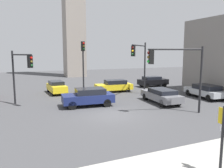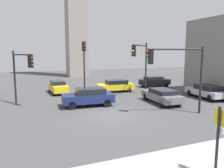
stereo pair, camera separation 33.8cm
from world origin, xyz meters
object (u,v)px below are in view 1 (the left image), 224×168
direction_sign (223,134)px  car_5 (88,97)px  traffic_light_2 (176,65)px  traffic_light_0 (140,58)px  car_1 (114,86)px  traffic_light_3 (83,58)px  traffic_light_1 (22,68)px  car_0 (153,81)px  car_6 (161,95)px  car_7 (57,87)px  car_3 (205,91)px

direction_sign → car_5: direction_sign is taller
direction_sign → traffic_light_2: size_ratio=0.51×
traffic_light_0 → car_1: bearing=-113.8°
traffic_light_3 → car_1: size_ratio=1.31×
traffic_light_1 → direction_sign: bearing=-8.7°
car_0 → car_6: size_ratio=0.87×
car_1 → car_6: car_1 is taller
direction_sign → traffic_light_3: size_ratio=0.45×
traffic_light_3 → car_7: traffic_light_3 is taller
traffic_light_2 → car_5: bearing=-27.8°
direction_sign → traffic_light_0: (4.98, 14.32, 2.29)m
direction_sign → car_3: (10.82, 11.18, -0.96)m
car_5 → car_7: (-1.51, 7.17, -0.07)m
traffic_light_0 → car_3: (5.84, -3.14, -3.25)m
direction_sign → car_7: (-2.55, 19.73, -0.95)m
direction_sign → car_0: direction_sign is taller
car_7 → car_0: bearing=87.1°
car_1 → traffic_light_3: bearing=12.7°
traffic_light_3 → car_6: (5.43, -6.39, -3.24)m
traffic_light_0 → traffic_light_3: size_ratio=0.99×
car_5 → car_3: bearing=178.2°
car_5 → traffic_light_1: bearing=-18.4°
car_7 → car_5: bearing=9.1°
traffic_light_2 → traffic_light_3: traffic_light_3 is taller
direction_sign → car_6: size_ratio=0.55×
car_0 → car_3: bearing=-84.1°
direction_sign → traffic_light_0: size_ratio=0.45×
car_1 → car_6: 7.13m
traffic_light_3 → car_0: (10.26, 2.24, -3.20)m
direction_sign → car_7: direction_sign is taller
traffic_light_0 → car_3: 7.39m
traffic_light_3 → traffic_light_1: bearing=-74.8°
traffic_light_1 → car_0: traffic_light_1 is taller
direction_sign → car_6: direction_sign is taller
direction_sign → car_3: bearing=49.2°
car_0 → car_5: 13.33m
car_0 → car_5: size_ratio=0.90×
car_6 → traffic_light_0: bearing=11.3°
car_5 → car_1: bearing=-126.6°
car_1 → car_3: 9.82m
traffic_light_3 → car_3: (10.87, -6.29, -3.22)m
traffic_light_0 → car_6: bearing=55.4°
car_3 → car_7: car_7 is taller
traffic_light_1 → car_6: bearing=41.0°
car_5 → car_0: bearing=-142.7°
direction_sign → car_0: (10.21, 19.70, -0.94)m
car_0 → car_5: (-11.25, -7.14, 0.06)m
direction_sign → car_1: direction_sign is taller
direction_sign → car_0: 22.21m
traffic_light_2 → car_3: bearing=-136.9°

